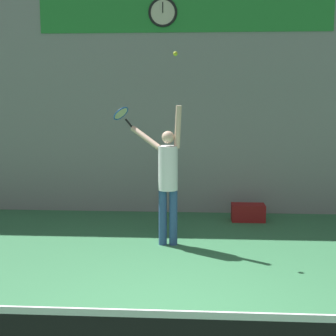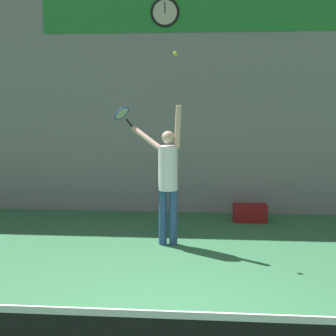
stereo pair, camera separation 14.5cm
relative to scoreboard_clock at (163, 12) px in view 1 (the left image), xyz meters
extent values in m
plane|color=#387A4C|center=(0.42, -4.85, -3.95)|extent=(18.00, 18.00, 0.00)
cube|color=gray|center=(0.42, 0.08, -1.45)|extent=(18.00, 0.10, 5.00)
cube|color=#288C38|center=(0.42, 0.02, 0.00)|extent=(5.67, 0.02, 0.75)
cylinder|color=beige|center=(0.00, 0.00, 0.00)|extent=(0.51, 0.02, 0.51)
torus|color=black|center=(0.00, 0.00, 0.00)|extent=(0.56, 0.05, 0.56)
cube|color=black|center=(0.00, -0.01, 0.09)|extent=(0.02, 0.01, 0.20)
cube|color=white|center=(0.42, -6.45, -3.02)|extent=(8.13, 0.02, 0.05)
cylinder|color=#2D4C7F|center=(0.14, -2.11, -3.51)|extent=(0.13, 0.13, 0.89)
cylinder|color=#2D4C7F|center=(0.31, -2.11, -3.51)|extent=(0.13, 0.13, 0.89)
cylinder|color=white|center=(0.23, -2.11, -2.72)|extent=(0.31, 0.31, 0.70)
sphere|color=beige|center=(0.23, -2.11, -2.23)|extent=(0.19, 0.19, 0.19)
cylinder|color=beige|center=(0.38, -2.12, -2.07)|extent=(0.16, 0.15, 0.66)
cylinder|color=beige|center=(-0.14, -1.92, -2.26)|extent=(0.55, 0.47, 0.36)
cylinder|color=black|center=(-0.43, -1.70, -2.05)|extent=(0.16, 0.11, 0.16)
torus|color=#1E51A5|center=(-0.58, -1.61, -1.89)|extent=(0.34, 0.36, 0.23)
cylinder|color=beige|center=(-0.58, -1.61, -1.89)|extent=(0.28, 0.30, 0.18)
sphere|color=#CCDB2D|center=(0.34, -2.15, -0.97)|extent=(0.07, 0.07, 0.07)
cube|color=maroon|center=(1.67, -0.57, -3.79)|extent=(0.63, 0.34, 0.32)
camera|label=1|loc=(0.66, -9.32, -1.62)|focal=50.00mm
camera|label=2|loc=(0.81, -9.31, -1.62)|focal=50.00mm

